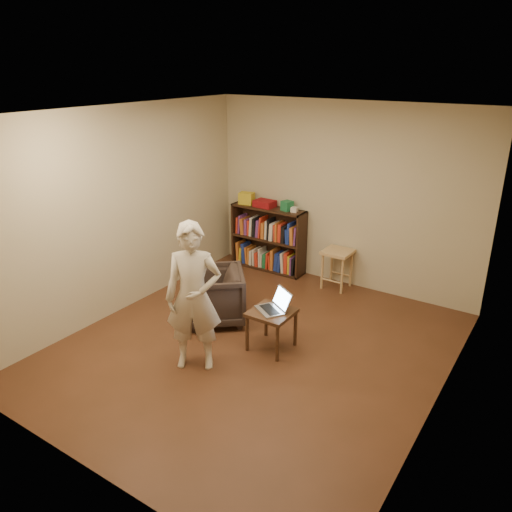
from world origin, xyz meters
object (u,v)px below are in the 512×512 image
Objects in this scene: stool at (337,258)px; laptop at (275,305)px; person at (194,297)px; armchair at (214,296)px; side_table at (272,317)px; bookshelf at (269,242)px.

laptop is (0.10, -1.87, 0.07)m from stool.
person is at bearing -98.80° from stool.
side_table is at bearing 39.87° from armchair.
laptop reaches higher than armchair.
bookshelf is 1.20m from stool.
laptop is 0.28× the size of person.
armchair is 0.97m from side_table.
stool is 0.35× the size of person.
laptop reaches higher than stool.
laptop is at bearing 42.56° from armchair.
side_table is 0.97m from person.
bookshelf is 1.85m from armchair.
laptop reaches higher than side_table.
person is (0.45, -0.89, 0.46)m from armchair.
stool is 1.28× the size of laptop.
armchair is at bearing 170.31° from side_table.
laptop is 0.97m from person.
side_table is at bearing -87.41° from stool.
laptop is at bearing -56.20° from bookshelf.
bookshelf is at bearing 74.42° from person.
stool is at bearing 49.40° from person.
armchair is 1.10m from person.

